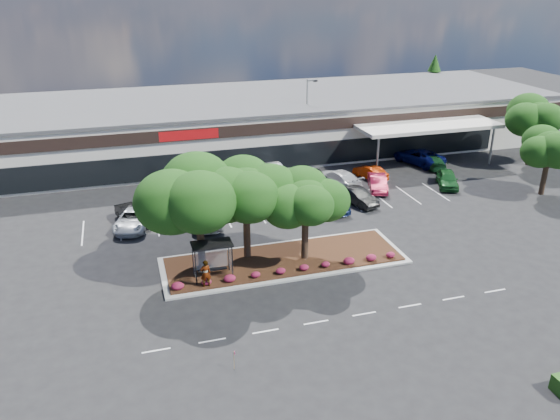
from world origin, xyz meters
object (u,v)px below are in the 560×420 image
object	(u,v)px
car_0	(133,219)
car_1	(132,215)
light_pole	(307,124)
survey_stake	(234,358)

from	to	relation	value
car_0	car_1	distance (m)	0.88
car_1	light_pole	bearing A→B (deg)	16.01
car_0	survey_stake	bearing A→B (deg)	-62.17
light_pole	car_0	bearing A→B (deg)	-144.69
survey_stake	car_0	bearing A→B (deg)	101.94
survey_stake	car_0	xyz separation A→B (m)	(-4.28, 20.26, 0.04)
car_0	car_1	world-z (taller)	car_0
car_0	car_1	xyz separation A→B (m)	(-0.08, 0.88, -0.01)
light_pole	car_1	distance (m)	24.88
light_pole	car_1	world-z (taller)	light_pole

